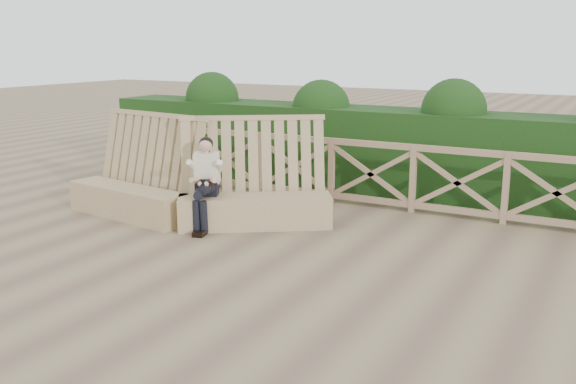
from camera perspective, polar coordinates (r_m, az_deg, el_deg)
The scene contains 5 objects.
ground at distance 7.75m, azimuth -2.43°, elevation -6.96°, with size 60.00×60.00×0.00m, color brown.
bench at distance 9.85m, azimuth -8.56°, elevation -0.24°, with size 4.23×1.90×1.61m.
woman at distance 9.35m, azimuth -7.36°, elevation 1.16°, with size 0.53×0.80×1.34m.
guardrail at distance 10.64m, azimuth 7.35°, elevation 1.60°, with size 10.10×0.09×1.10m.
hedge at distance 11.71m, azimuth 9.55°, elevation 3.57°, with size 12.00×1.20×1.50m, color black.
Camera 1 is at (3.79, -6.21, 2.66)m, focal length 40.00 mm.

